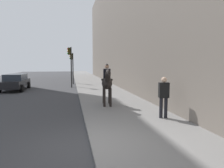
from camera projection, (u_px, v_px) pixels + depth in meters
sidewalk_slab at (158, 141)px, 6.19m from camera, size 120.00×3.99×0.12m
mounted_horse_near at (107, 82)px, 11.16m from camera, size 2.15×0.73×2.26m
pedestrian_greeting at (164, 95)px, 8.53m from camera, size 0.32×0.43×1.70m
car_near_lane at (15, 82)px, 18.54m from camera, size 4.59×1.97×1.44m
traffic_light_near_curb at (70, 61)px, 20.46m from camera, size 0.20×0.44×3.98m
traffic_light_far_curb at (72, 63)px, 24.01m from camera, size 0.20×0.44×3.60m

